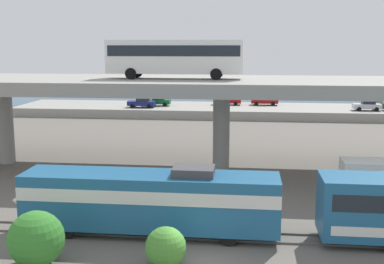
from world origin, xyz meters
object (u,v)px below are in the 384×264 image
Objects in this scene: parked_car_3 at (367,106)px; parked_car_4 at (158,101)px; transit_bus_on_overpass at (175,55)px; parked_car_6 at (227,100)px; train_locomotive at (138,198)px; parked_car_2 at (142,103)px; parked_car_0 at (374,103)px; parked_car_1 at (264,100)px.

parked_car_3 is 32.38m from parked_car_4.
transit_bus_on_overpass is 2.66× the size of parked_car_6.
train_locomotive is 3.77× the size of parked_car_2.
train_locomotive is 17.82m from transit_bus_on_overpass.
transit_bus_on_overpass reaches higher than parked_car_4.
parked_car_0 and parked_car_3 have the same top height.
parked_car_3 is (-1.91, -3.63, -0.00)m from parked_car_0.
parked_car_0 is 1.02× the size of parked_car_4.
parked_car_3 is at bearing 53.06° from transit_bus_on_overpass.
train_locomotive is 3.91× the size of parked_car_4.
parked_car_1 is 1.05× the size of parked_car_4.
transit_bus_on_overpass reaches higher than parked_car_2.
parked_car_3 is (34.43, 0.11, -0.00)m from parked_car_2.
transit_bus_on_overpass is at bearing -94.74° from parked_car_6.
parked_car_2 and parked_car_4 have the same top height.
parked_car_0 is 36.53m from parked_car_2.
parked_car_6 is at bearing -93.26° from train_locomotive.
transit_bus_on_overpass is at bearing 53.06° from parked_car_3.
parked_car_6 is (-23.13, 1.22, 0.00)m from parked_car_0.
parked_car_3 is at bearing -116.69° from train_locomotive.
parked_car_1 is (-17.05, 1.50, 0.00)m from parked_car_0.
parked_car_0 and parked_car_1 have the same top height.
parked_car_0 is at bearing 53.90° from transit_bus_on_overpass.
parked_car_3 is (15.13, -5.13, -0.00)m from parked_car_1.
parked_car_0 is 0.98× the size of parked_car_2.
parked_car_6 is (3.08, 37.16, -8.09)m from transit_bus_on_overpass.
parked_car_2 is (-10.12, 32.21, -8.09)m from transit_bus_on_overpass.
transit_bus_on_overpass reaches higher than train_locomotive.
parked_car_1 is at bearing -164.80° from parked_car_2.
parked_car_1 and parked_car_2 have the same top height.
transit_bus_on_overpass is 34.71m from parked_car_2.
train_locomotive is 1.35× the size of transit_bus_on_overpass.
transit_bus_on_overpass is 2.79× the size of parked_car_2.
parked_car_1 is at bearing -18.73° from parked_car_3.
parked_car_2 is 14.10m from parked_car_6.
transit_bus_on_overpass is at bearing -89.80° from train_locomotive.
parked_car_2 is 1.04× the size of parked_car_4.
train_locomotive is 3.73× the size of parked_car_1.
parked_car_2 is at bearing 107.45° from transit_bus_on_overpass.
transit_bus_on_overpass reaches higher than parked_car_3.
parked_car_0 is 34.24m from parked_car_4.
parked_car_0 is at bearing -116.76° from train_locomotive.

